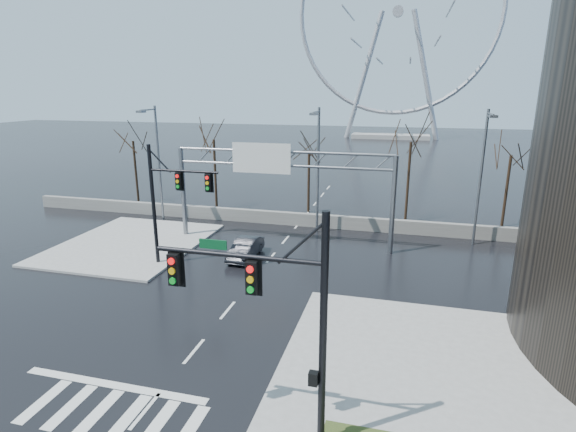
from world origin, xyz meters
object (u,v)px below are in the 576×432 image
(signal_mast_far, at_px, (168,195))
(ferris_wheel, at_px, (397,20))
(signal_mast_near, at_px, (280,307))
(sign_gantry, at_px, (277,176))
(car, at_px, (245,248))

(signal_mast_far, distance_m, ferris_wheel, 89.30)
(signal_mast_near, height_order, sign_gantry, signal_mast_near)
(signal_mast_far, bearing_deg, car, 32.15)
(sign_gantry, relative_size, ferris_wheel, 0.32)
(signal_mast_far, xyz_separation_m, car, (4.15, 2.61, -4.16))
(signal_mast_far, relative_size, ferris_wheel, 0.16)
(ferris_wheel, bearing_deg, sign_gantry, -93.84)
(signal_mast_near, distance_m, signal_mast_far, 17.03)
(sign_gantry, height_order, ferris_wheel, ferris_wheel)
(sign_gantry, xyz_separation_m, ferris_wheel, (5.38, 80.04, 20.95))
(ferris_wheel, bearing_deg, car, -94.60)
(signal_mast_near, height_order, car, signal_mast_near)
(sign_gantry, relative_size, car, 4.03)
(signal_mast_far, height_order, sign_gantry, signal_mast_far)
(signal_mast_far, bearing_deg, signal_mast_near, -49.74)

